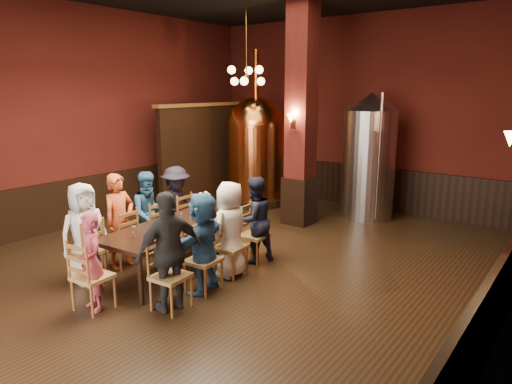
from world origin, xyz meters
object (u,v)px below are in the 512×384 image
Objects in this scene: dining_table at (174,229)px; person_0 at (84,233)px; rose_vase at (204,198)px; person_2 at (150,213)px; person_1 at (120,221)px; steel_vessel at (369,156)px; copper_kettle at (256,149)px.

dining_table is 1.31m from person_0.
person_0 is 2.12m from rose_vase.
rose_vase is at bearing -22.87° from person_2.
person_2 is 0.97m from rose_vase.
steel_vessel is (1.96, 5.15, 0.61)m from person_1.
copper_kettle is at bearing -170.82° from steel_vessel.
rose_vase is at bearing -7.28° from person_0.
copper_kettle is at bearing 106.28° from dining_table.
person_2 is 0.53× the size of steel_vessel.
copper_kettle reaches higher than person_2.
person_1 reaches higher than person_2.
person_2 reaches higher than dining_table.
person_0 is 6.16m from steel_vessel.
person_0 is 0.67m from person_1.
person_1 is (-0.05, 0.67, 0.01)m from person_0.
person_1 is at bearing -158.35° from person_2.
copper_kettle is (-0.76, 4.05, 0.63)m from person_2.
copper_kettle reaches higher than person_1.
person_2 is 4.96m from steel_vessel.
person_0 is at bearing -80.88° from copper_kettle.
person_2 is (-0.87, 0.26, 0.04)m from dining_table.
copper_kettle is (-0.81, 4.70, 0.59)m from person_1.
copper_kettle is at bearing 27.80° from person_2.
rose_vase reaches higher than dining_table.
rose_vase is at bearing -110.46° from steel_vessel.
steel_vessel reaches higher than person_0.
copper_kettle is at bearing 15.60° from person_0.
person_1 is at bearing 10.95° from person_0.
dining_table is 0.92m from person_1.
copper_kettle is 2.81m from steel_vessel.
person_1 is (-0.82, -0.40, 0.08)m from dining_table.
person_1 is 0.56× the size of steel_vessel.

